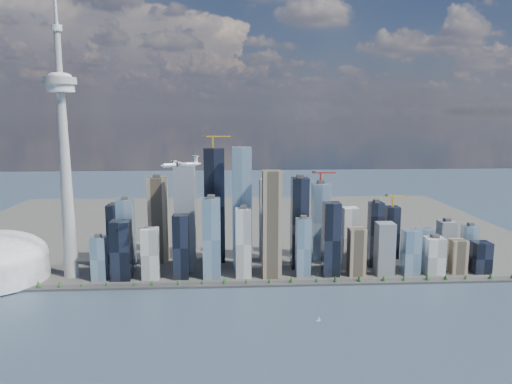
{
  "coord_description": "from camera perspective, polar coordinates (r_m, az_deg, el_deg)",
  "views": [
    {
      "loc": [
        -11.08,
        -589.26,
        302.47
      ],
      "look_at": [
        37.25,
        260.0,
        165.14
      ],
      "focal_mm": 35.0,
      "sensor_mm": 36.0,
      "label": 1
    }
  ],
  "objects": [
    {
      "name": "ground",
      "position": [
        662.45,
        -2.04,
        -18.0
      ],
      "size": [
        4000.0,
        4000.0,
        0.0
      ],
      "primitive_type": "plane",
      "color": "#303D54",
      "rests_on": "ground"
    },
    {
      "name": "seawall",
      "position": [
        891.5,
        -2.39,
        -10.53
      ],
      "size": [
        1100.0,
        22.0,
        4.0
      ],
      "primitive_type": "cube",
      "color": "#383838",
      "rests_on": "ground"
    },
    {
      "name": "land",
      "position": [
        1323.97,
        -2.7,
        -3.98
      ],
      "size": [
        1400.0,
        900.0,
        3.0
      ],
      "primitive_type": "cube",
      "color": "#4C4C47",
      "rests_on": "ground"
    },
    {
      "name": "shoreline_trees",
      "position": [
        889.24,
        -2.4,
        -10.12
      ],
      "size": [
        960.53,
        7.2,
        8.8
      ],
      "color": "#3F2D1E",
      "rests_on": "seawall"
    },
    {
      "name": "skyscraper_cluster",
      "position": [
        955.22,
        1.08,
        -4.35
      ],
      "size": [
        736.0,
        142.0,
        255.55
      ],
      "color": "black",
      "rests_on": "land"
    },
    {
      "name": "needle_tower",
      "position": [
        946.89,
        -21.08,
        4.52
      ],
      "size": [
        56.0,
        56.0,
        550.5
      ],
      "color": "#A2A39E",
      "rests_on": "land"
    },
    {
      "name": "airplane",
      "position": [
        822.62,
        -8.58,
        3.17
      ],
      "size": [
        66.12,
        59.37,
        17.0
      ],
      "rotation": [
        0.0,
        0.0,
        0.43
      ],
      "color": "white",
      "rests_on": "ground"
    },
    {
      "name": "sailboat_west",
      "position": [
        757.63,
        7.19,
        -14.22
      ],
      "size": [
        5.89,
        2.4,
        8.13
      ],
      "rotation": [
        0.0,
        0.0,
        -0.17
      ],
      "color": "white",
      "rests_on": "ground"
    }
  ]
}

